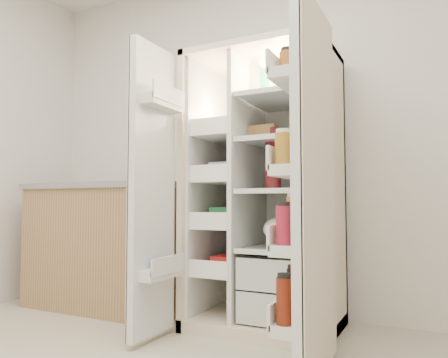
% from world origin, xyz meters
% --- Properties ---
extents(wall_back, '(4.00, 0.02, 2.70)m').
position_xyz_m(wall_back, '(0.00, 2.00, 1.35)').
color(wall_back, silver).
rests_on(wall_back, floor).
extents(refrigerator, '(0.92, 0.70, 1.80)m').
position_xyz_m(refrigerator, '(0.19, 1.65, 0.74)').
color(refrigerator, beige).
rests_on(refrigerator, floor).
extents(freezer_door, '(0.15, 0.40, 1.72)m').
position_xyz_m(freezer_door, '(-0.33, 1.05, 0.89)').
color(freezer_door, silver).
rests_on(freezer_door, floor).
extents(fridge_door, '(0.17, 0.58, 1.72)m').
position_xyz_m(fridge_door, '(0.65, 0.96, 0.87)').
color(fridge_door, silver).
rests_on(fridge_door, floor).
extents(kitchen_counter, '(1.32, 0.70, 0.96)m').
position_xyz_m(kitchen_counter, '(-1.10, 1.59, 0.48)').
color(kitchen_counter, '#A58152').
rests_on(kitchen_counter, floor).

